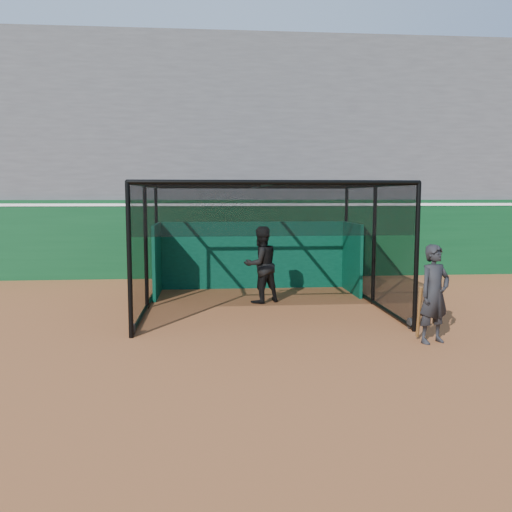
{
  "coord_description": "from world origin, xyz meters",
  "views": [
    {
      "loc": [
        -0.8,
        -8.99,
        2.63
      ],
      "look_at": [
        0.18,
        2.0,
        1.4
      ],
      "focal_mm": 38.0,
      "sensor_mm": 36.0,
      "label": 1
    }
  ],
  "objects": [
    {
      "name": "ground",
      "position": [
        0.0,
        0.0,
        0.0
      ],
      "size": [
        120.0,
        120.0,
        0.0
      ],
      "primitive_type": "plane",
      "color": "#99562C",
      "rests_on": "ground"
    },
    {
      "name": "outfield_wall",
      "position": [
        0.0,
        8.5,
        1.29
      ],
      "size": [
        50.0,
        0.5,
        2.5
      ],
      "color": "#0A3A1A",
      "rests_on": "ground"
    },
    {
      "name": "grandstand",
      "position": [
        0.0,
        12.27,
        4.48
      ],
      "size": [
        50.0,
        7.85,
        8.95
      ],
      "color": "#4C4C4F",
      "rests_on": "ground"
    },
    {
      "name": "batting_cage",
      "position": [
        0.47,
        3.71,
        1.44
      ],
      "size": [
        5.52,
        5.45,
        2.88
      ],
      "color": "black",
      "rests_on": "ground"
    },
    {
      "name": "batter",
      "position": [
        0.49,
        4.16,
        0.94
      ],
      "size": [
        1.14,
        1.06,
        1.89
      ],
      "primitive_type": "imported",
      "rotation": [
        0.0,
        0.0,
        3.62
      ],
      "color": "black",
      "rests_on": "ground"
    },
    {
      "name": "on_deck_player",
      "position": [
        3.21,
        0.2,
        0.88
      ],
      "size": [
        0.76,
        0.63,
        1.77
      ],
      "color": "black",
      "rests_on": "ground"
    }
  ]
}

